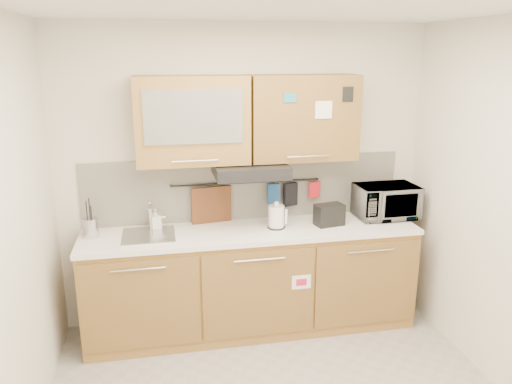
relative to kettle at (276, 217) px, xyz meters
name	(u,v)px	position (x,y,z in m)	size (l,w,h in m)	color
ceiling	(294,3)	(-0.21, -1.19, 1.59)	(3.20, 3.20, 0.00)	white
wall_back	(245,177)	(-0.21, 0.31, 0.29)	(3.20, 3.20, 0.00)	silver
wall_left	(0,256)	(-1.81, -1.19, 0.29)	(3.00, 3.00, 0.00)	silver
base_cabinet	(252,285)	(-0.21, 0.01, -0.61)	(2.80, 0.64, 0.88)	#AE823D
countertop	(252,231)	(-0.21, 0.00, -0.11)	(2.82, 0.62, 0.04)	white
backsplash	(245,188)	(-0.21, 0.30, 0.19)	(2.80, 0.02, 0.56)	silver
upper_cabinets	(248,119)	(-0.22, 0.14, 0.82)	(1.82, 0.37, 0.70)	#AE823D
range_hood	(250,170)	(-0.21, 0.06, 0.41)	(0.60, 0.46, 0.10)	black
sink	(149,235)	(-1.06, 0.02, -0.09)	(0.42, 0.40, 0.26)	silver
utensil_rail	(246,183)	(-0.21, 0.26, 0.25)	(0.02, 0.02, 1.30)	black
utensil_crock	(91,227)	(-1.51, 0.08, -0.01)	(0.16, 0.16, 0.32)	#B8B8BD
kettle	(276,217)	(0.00, 0.00, 0.00)	(0.18, 0.17, 0.23)	white
toaster	(329,215)	(0.46, -0.01, 0.00)	(0.26, 0.18, 0.18)	black
microwave	(386,201)	(1.03, 0.09, 0.05)	(0.53, 0.36, 0.29)	#999999
soap_bottle	(155,219)	(-1.00, 0.18, 0.00)	(0.08, 0.08, 0.18)	#999999
cutting_board	(212,211)	(-0.52, 0.25, 0.01)	(0.35, 0.03, 0.43)	brown
oven_mitt	(274,194)	(0.03, 0.25, 0.14)	(0.11, 0.03, 0.18)	#1F4B8E
dark_pouch	(290,194)	(0.19, 0.25, 0.12)	(0.13, 0.04, 0.21)	black
pot_holder	(314,190)	(0.41, 0.25, 0.16)	(0.12, 0.02, 0.14)	red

